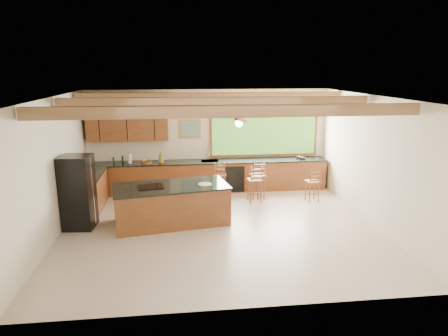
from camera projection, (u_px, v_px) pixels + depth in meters
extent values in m
plane|color=beige|center=(220.00, 227.00, 9.28)|extent=(7.20, 7.20, 0.00)
cube|color=beige|center=(209.00, 140.00, 12.05)|extent=(7.20, 0.04, 3.00)
cube|color=beige|center=(244.00, 217.00, 5.78)|extent=(7.20, 0.04, 3.00)
cube|color=beige|center=(52.00, 169.00, 8.51)|extent=(0.04, 6.50, 3.00)
cube|color=beige|center=(373.00, 161.00, 9.32)|extent=(0.04, 6.50, 3.00)
cube|color=olive|center=(220.00, 97.00, 8.55)|extent=(7.20, 6.50, 0.04)
cube|color=#A87954|center=(229.00, 111.00, 7.04)|extent=(7.10, 0.15, 0.22)
cube|color=#A87954|center=(217.00, 102.00, 9.07)|extent=(7.10, 0.15, 0.22)
cube|color=#A87954|center=(211.00, 96.00, 10.80)|extent=(7.10, 0.15, 0.22)
cube|color=brown|center=(128.00, 129.00, 11.50)|extent=(2.30, 0.35, 0.70)
cube|color=beige|center=(126.00, 108.00, 11.29)|extent=(2.60, 0.50, 0.48)
cylinder|color=#FFEABF|center=(102.00, 117.00, 11.27)|extent=(0.10, 0.10, 0.01)
cylinder|color=#FFEABF|center=(152.00, 116.00, 11.42)|extent=(0.10, 0.10, 0.01)
cube|color=#78B641|center=(264.00, 133.00, 12.17)|extent=(3.20, 0.04, 1.30)
cube|color=#A87D33|center=(190.00, 129.00, 11.87)|extent=(0.64, 0.03, 0.54)
cube|color=#3E7058|center=(190.00, 129.00, 11.85)|extent=(0.54, 0.01, 0.44)
cube|color=brown|center=(210.00, 176.00, 11.98)|extent=(7.00, 0.65, 0.88)
cube|color=black|center=(210.00, 162.00, 11.86)|extent=(7.04, 0.69, 0.04)
cube|color=brown|center=(87.00, 196.00, 10.11)|extent=(0.65, 2.35, 0.88)
cube|color=black|center=(85.00, 179.00, 10.00)|extent=(0.69, 2.39, 0.04)
cube|color=black|center=(234.00, 179.00, 11.74)|extent=(0.60, 0.02, 0.78)
cube|color=silver|center=(210.00, 161.00, 11.86)|extent=(0.50, 0.38, 0.03)
cylinder|color=silver|center=(209.00, 155.00, 12.02)|extent=(0.03, 0.03, 0.30)
cylinder|color=silver|center=(209.00, 151.00, 11.89)|extent=(0.03, 0.20, 0.03)
cylinder|color=silver|center=(130.00, 159.00, 11.49)|extent=(0.12, 0.12, 0.29)
cylinder|color=#193A17|center=(113.00, 160.00, 11.58)|extent=(0.05, 0.05, 0.18)
cylinder|color=#193A17|center=(123.00, 159.00, 11.70)|extent=(0.05, 0.05, 0.19)
cube|color=black|center=(301.00, 158.00, 12.07)|extent=(0.27, 0.24, 0.10)
cube|color=brown|center=(171.00, 205.00, 9.48)|extent=(2.78, 1.64, 0.88)
cube|color=black|center=(171.00, 186.00, 9.37)|extent=(2.83, 1.69, 0.04)
cube|color=black|center=(150.00, 187.00, 9.23)|extent=(0.65, 0.56, 0.02)
cylinder|color=silver|center=(205.00, 184.00, 9.44)|extent=(0.32, 0.32, 0.02)
cube|color=black|center=(78.00, 192.00, 9.10)|extent=(0.73, 0.71, 1.70)
cube|color=silver|center=(93.00, 192.00, 9.13)|extent=(0.02, 0.05, 1.56)
cube|color=brown|center=(258.00, 175.00, 11.20)|extent=(0.42, 0.42, 0.04)
cylinder|color=brown|center=(253.00, 189.00, 11.11)|extent=(0.04, 0.04, 0.66)
cylinder|color=brown|center=(264.00, 189.00, 11.14)|extent=(0.04, 0.04, 0.66)
cylinder|color=brown|center=(251.00, 186.00, 11.42)|extent=(0.04, 0.04, 0.66)
cylinder|color=brown|center=(262.00, 185.00, 11.45)|extent=(0.04, 0.04, 0.66)
cube|color=brown|center=(220.00, 175.00, 11.52)|extent=(0.41, 0.41, 0.04)
cylinder|color=brown|center=(215.00, 187.00, 11.44)|extent=(0.03, 0.03, 0.59)
cylinder|color=brown|center=(225.00, 186.00, 11.48)|extent=(0.03, 0.03, 0.59)
cylinder|color=brown|center=(215.00, 184.00, 11.72)|extent=(0.03, 0.03, 0.59)
cylinder|color=brown|center=(224.00, 184.00, 11.75)|extent=(0.03, 0.03, 0.59)
cube|color=brown|center=(255.00, 180.00, 10.92)|extent=(0.40, 0.40, 0.04)
cylinder|color=brown|center=(250.00, 193.00, 10.84)|extent=(0.04, 0.04, 0.61)
cylinder|color=brown|center=(261.00, 193.00, 10.87)|extent=(0.04, 0.04, 0.61)
cylinder|color=brown|center=(248.00, 190.00, 11.12)|extent=(0.04, 0.04, 0.61)
cylinder|color=brown|center=(259.00, 189.00, 11.15)|extent=(0.04, 0.04, 0.61)
cube|color=brown|center=(313.00, 181.00, 10.99)|extent=(0.37, 0.37, 0.04)
cylinder|color=brown|center=(309.00, 193.00, 10.92)|extent=(0.03, 0.03, 0.55)
cylinder|color=brown|center=(318.00, 193.00, 10.95)|extent=(0.03, 0.03, 0.55)
cylinder|color=brown|center=(306.00, 190.00, 11.17)|extent=(0.03, 0.03, 0.55)
cylinder|color=brown|center=(315.00, 190.00, 11.20)|extent=(0.03, 0.03, 0.55)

